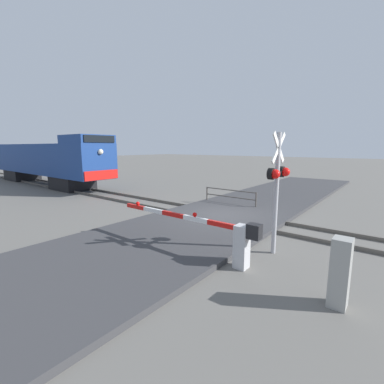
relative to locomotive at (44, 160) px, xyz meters
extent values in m
plane|color=#605E59|center=(0.00, -18.53, -2.16)|extent=(160.00, 160.00, 0.00)
cube|color=#59544C|center=(-0.72, -18.53, -2.09)|extent=(0.08, 80.00, 0.15)
cube|color=#59544C|center=(0.72, -18.53, -2.09)|extent=(0.08, 80.00, 0.15)
cube|color=#38383A|center=(0.00, -18.53, -2.08)|extent=(36.00, 5.51, 0.17)
cube|color=black|center=(0.00, -4.69, -1.64)|extent=(2.31, 3.20, 1.05)
cube|color=black|center=(0.00, 5.22, -1.64)|extent=(2.31, 3.20, 1.05)
cube|color=navy|center=(0.00, 0.27, 0.14)|extent=(2.72, 18.01, 2.50)
cube|color=navy|center=(0.00, -7.19, 1.68)|extent=(2.67, 3.10, 0.58)
cube|color=black|center=(0.00, -8.77, 1.68)|extent=(2.31, 0.06, 0.47)
cube|color=red|center=(0.00, -8.78, -0.76)|extent=(2.58, 0.08, 0.64)
sphere|color=#F2EACC|center=(0.00, -8.79, 0.83)|extent=(0.36, 0.36, 0.36)
cylinder|color=#ADADB2|center=(-2.62, -22.02, -0.29)|extent=(0.14, 0.14, 3.74)
cube|color=white|center=(-2.62, -22.02, 1.13)|extent=(0.95, 0.04, 0.95)
cube|color=white|center=(-2.62, -22.02, 1.13)|extent=(0.95, 0.04, 0.95)
cube|color=black|center=(-2.62, -22.02, 0.38)|extent=(1.04, 0.08, 0.08)
sphere|color=red|center=(-3.04, -22.12, 0.38)|extent=(0.28, 0.28, 0.28)
sphere|color=red|center=(-2.20, -22.12, 0.38)|extent=(0.28, 0.28, 0.28)
cylinder|color=black|center=(-3.04, -22.00, 0.38)|extent=(0.34, 0.14, 0.34)
cylinder|color=black|center=(-2.20, -22.00, 0.38)|extent=(0.34, 0.14, 0.34)
cube|color=silver|center=(-4.19, -21.72, -1.55)|extent=(0.36, 0.36, 1.22)
cube|color=black|center=(-4.19, -22.07, -1.04)|extent=(0.28, 0.36, 0.40)
cube|color=red|center=(-4.19, -21.06, -1.04)|extent=(0.10, 0.93, 0.14)
cube|color=white|center=(-4.19, -20.13, -1.04)|extent=(0.10, 0.93, 0.14)
cube|color=red|center=(-4.19, -19.20, -1.04)|extent=(0.10, 0.93, 0.14)
cube|color=white|center=(-4.19, -18.27, -1.04)|extent=(0.10, 0.93, 0.14)
cube|color=red|center=(-4.19, -17.34, -1.04)|extent=(0.10, 0.93, 0.14)
sphere|color=red|center=(-4.19, -20.10, -0.90)|extent=(0.14, 0.14, 0.14)
sphere|color=red|center=(-4.19, -17.45, -0.90)|extent=(0.14, 0.14, 0.14)
cube|color=#999993|center=(-4.57, -24.17, -1.41)|extent=(0.40, 0.36, 1.49)
cylinder|color=#4C4742|center=(2.47, -19.07, -1.69)|extent=(0.08, 0.08, 0.95)
cylinder|color=#4C4742|center=(2.47, -15.90, -1.69)|extent=(0.08, 0.08, 0.95)
cylinder|color=#4C4742|center=(2.47, -17.48, -1.25)|extent=(0.06, 3.17, 0.06)
cylinder|color=#4C4742|center=(2.47, -17.48, -1.64)|extent=(0.06, 3.17, 0.06)
camera|label=1|loc=(-10.48, -24.94, 1.15)|focal=24.88mm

